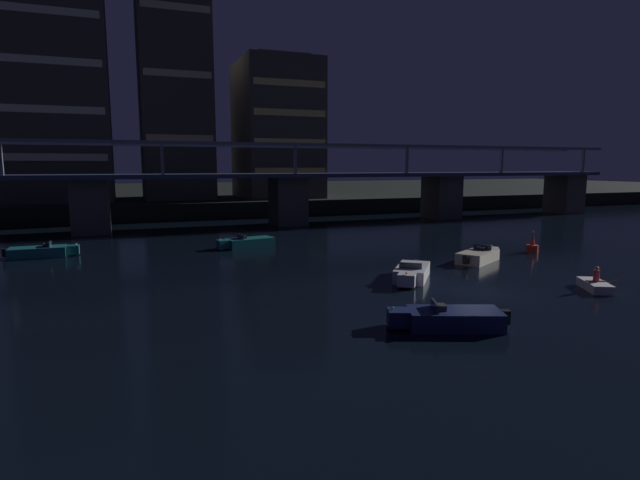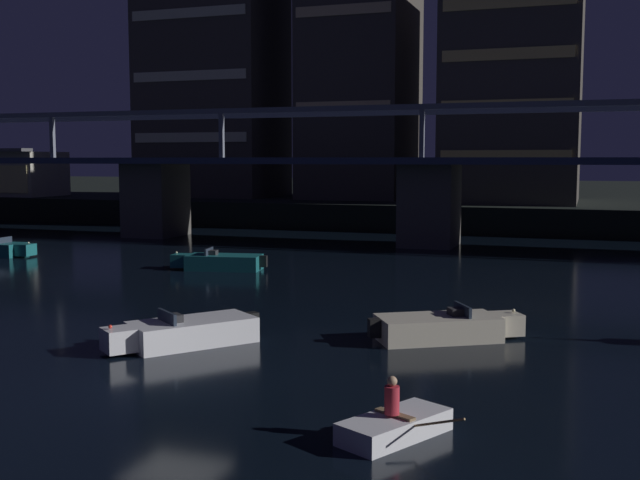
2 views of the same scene
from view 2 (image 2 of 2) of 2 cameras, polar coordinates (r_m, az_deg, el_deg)
The scene contains 10 objects.
ground_plane at distance 21.38m, azimuth -10.56°, elevation -10.20°, with size 400.00×400.00×0.00m, color black.
far_riverbank at distance 101.12m, azimuth 13.23°, elevation 3.06°, with size 240.00×80.00×2.20m, color black.
river_bridge at distance 53.50m, azimuth 8.02°, elevation 3.92°, with size 90.83×6.40×9.38m.
tower_west_low at distance 80.14m, azimuth -7.81°, elevation 13.58°, with size 12.73×10.28×29.16m.
tower_central at distance 70.63m, azimuth 13.99°, elevation 10.90°, with size 11.03×13.57×20.34m.
waterfront_pavilion at distance 85.61m, azimuth -22.24°, elevation 4.52°, with size 12.40×7.40×4.70m.
speedboat_near_left at distance 42.10m, azimuth -7.29°, elevation -1.60°, with size 5.23×2.46×1.16m.
speedboat_near_right at distance 26.02m, azimuth 9.04°, elevation -6.32°, with size 4.85×3.65×1.16m.
speedboat_mid_center at distance 25.37m, azimuth -9.75°, elevation -6.65°, with size 4.07×4.64×1.16m.
dinghy_with_paddler at distance 17.12m, azimuth 5.47°, elevation -13.29°, with size 2.71×2.81×1.36m.
Camera 2 is at (10.23, -17.82, 5.91)m, focal length 43.86 mm.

